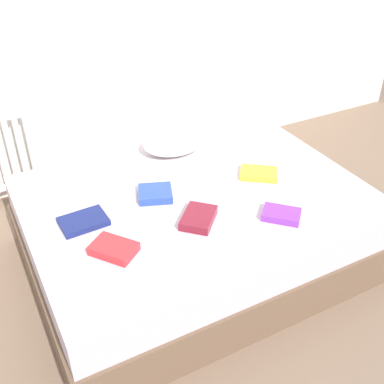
{
  "coord_description": "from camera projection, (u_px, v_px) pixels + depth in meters",
  "views": [
    {
      "loc": [
        -1.1,
        -2.02,
        2.06
      ],
      "look_at": [
        0.0,
        0.05,
        0.48
      ],
      "focal_mm": 43.89,
      "sensor_mm": 36.0,
      "label": 1
    }
  ],
  "objects": [
    {
      "name": "ground_plane",
      "position": [
        196.0,
        257.0,
        3.06
      ],
      "size": [
        8.0,
        8.0,
        0.0
      ],
      "primitive_type": "plane",
      "color": "#7F6651"
    },
    {
      "name": "bed",
      "position": [
        196.0,
        227.0,
        2.92
      ],
      "size": [
        2.0,
        1.5,
        0.5
      ],
      "color": "brown",
      "rests_on": "ground"
    },
    {
      "name": "radiator",
      "position": [
        6.0,
        153.0,
        3.36
      ],
      "size": [
        0.4,
        0.04,
        0.59
      ],
      "color": "white",
      "rests_on": "ground"
    },
    {
      "name": "pillow",
      "position": [
        174.0,
        141.0,
        3.17
      ],
      "size": [
        0.44,
        0.33,
        0.15
      ],
      "primitive_type": "ellipsoid",
      "color": "white",
      "rests_on": "bed"
    },
    {
      "name": "textbook_red",
      "position": [
        114.0,
        249.0,
        2.33
      ],
      "size": [
        0.25,
        0.27,
        0.05
      ],
      "primitive_type": "cube",
      "rotation": [
        0.0,
        0.0,
        -0.92
      ],
      "color": "red",
      "rests_on": "bed"
    },
    {
      "name": "textbook_yellow",
      "position": [
        259.0,
        173.0,
        2.94
      ],
      "size": [
        0.28,
        0.26,
        0.03
      ],
      "primitive_type": "cube",
      "rotation": [
        0.0,
        0.0,
        -0.63
      ],
      "color": "yellow",
      "rests_on": "bed"
    },
    {
      "name": "textbook_maroon",
      "position": [
        199.0,
        218.0,
        2.54
      ],
      "size": [
        0.27,
        0.27,
        0.05
      ],
      "primitive_type": "cube",
      "rotation": [
        0.0,
        0.0,
        0.8
      ],
      "color": "maroon",
      "rests_on": "bed"
    },
    {
      "name": "textbook_blue",
      "position": [
        155.0,
        194.0,
        2.74
      ],
      "size": [
        0.24,
        0.23,
        0.05
      ],
      "primitive_type": "cube",
      "rotation": [
        0.0,
        0.0,
        -0.36
      ],
      "color": "#2847B7",
      "rests_on": "bed"
    },
    {
      "name": "textbook_purple",
      "position": [
        281.0,
        214.0,
        2.58
      ],
      "size": [
        0.24,
        0.24,
        0.04
      ],
      "primitive_type": "cube",
      "rotation": [
        0.0,
        0.0,
        -0.79
      ],
      "color": "purple",
      "rests_on": "bed"
    },
    {
      "name": "textbook_navy",
      "position": [
        83.0,
        221.0,
        2.53
      ],
      "size": [
        0.26,
        0.19,
        0.03
      ],
      "primitive_type": "cube",
      "rotation": [
        0.0,
        0.0,
        0.04
      ],
      "color": "navy",
      "rests_on": "bed"
    }
  ]
}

